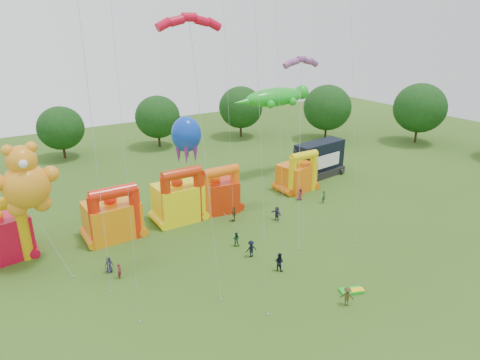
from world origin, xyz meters
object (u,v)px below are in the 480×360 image
stage_trailer (319,160)px  octopus_kite (197,164)px  bouncy_castle_2 (179,200)px  spectator_0 (109,265)px  gecko_kite (285,123)px  spectator_4 (234,214)px  teddy_bear_kite (35,204)px

stage_trailer → octopus_kite: size_ratio=0.76×
bouncy_castle_2 → spectator_0: bouncy_castle_2 is taller
gecko_kite → spectator_4: bearing=-148.0°
bouncy_castle_2 → stage_trailer: bouncy_castle_2 is taller
stage_trailer → spectator_0: (-35.05, -9.86, -1.78)m
bouncy_castle_2 → gecko_kite: size_ratio=0.51×
spectator_0 → stage_trailer: bearing=17.2°
stage_trailer → spectator_0: stage_trailer is taller
bouncy_castle_2 → stage_trailer: size_ratio=0.79×
bouncy_castle_2 → octopus_kite: 5.52m
stage_trailer → gecko_kite: (-5.25, 2.07, 5.86)m
gecko_kite → spectator_0: bearing=-158.2°
gecko_kite → spectator_0: 32.99m
stage_trailer → teddy_bear_kite: (-39.99, -5.47, 3.99)m
spectator_4 → stage_trailer: bearing=144.1°
gecko_kite → teddy_bear_kite: bearing=-167.8°
teddy_bear_kite → stage_trailer: bearing=7.8°
stage_trailer → spectator_4: size_ratio=4.62×
spectator_0 → spectator_4: size_ratio=0.86×
stage_trailer → octopus_kite: bearing=-178.7°
spectator_4 → gecko_kite: bearing=156.9°
octopus_kite → spectator_4: (1.54, -6.22, -4.81)m
teddy_bear_kite → spectator_0: teddy_bear_kite is taller
teddy_bear_kite → spectator_0: (4.94, -4.39, -5.77)m
gecko_kite → bouncy_castle_2: bearing=-165.5°
bouncy_castle_2 → teddy_bear_kite: bearing=-170.6°
teddy_bear_kite → gecko_kite: gecko_kite is taller
bouncy_castle_2 → spectator_4: (5.35, -3.76, -1.67)m
bouncy_castle_2 → spectator_0: size_ratio=4.23×
stage_trailer → spectator_4: 20.46m
spectator_0 → bouncy_castle_2: bearing=35.0°
gecko_kite → spectator_0: gecko_kite is taller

